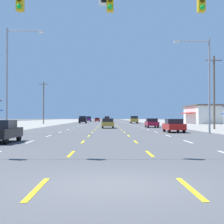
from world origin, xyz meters
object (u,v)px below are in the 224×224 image
sedan_center_turn_mid (108,123)px  streetlight_left_row_0 (10,73)px  suv_center_turn_distant_b (107,119)px  streetlight_right_row_0 (206,79)px  sedan_inner_left_farthest (97,120)px  sedan_far_left_nearest (1,131)px  suv_far_right_far (134,120)px  sedan_far_right_midfar (152,123)px  suv_far_left_distant_a (88,119)px  sedan_far_right_near (174,125)px  suv_far_left_farther (83,119)px

sedan_center_turn_mid → streetlight_left_row_0: 20.64m
suv_center_turn_distant_b → streetlight_right_row_0: bearing=-84.2°
sedan_inner_left_farthest → sedan_far_left_nearest: bearing=-91.8°
sedan_far_left_nearest → suv_far_right_far: suv_far_right_far is taller
sedan_center_turn_mid → suv_center_turn_distant_b: (-0.10, 80.20, 0.27)m
sedan_far_right_midfar → suv_far_right_far: suv_far_right_far is taller
suv_far_left_distant_a → streetlight_left_row_0: (-2.87, -92.47, 4.99)m
sedan_far_right_near → sedan_inner_left_farthest: 89.35m
sedan_center_turn_mid → sedan_inner_left_farthest: bearing=92.8°
sedan_inner_left_farthest → suv_far_left_distant_a: size_ratio=0.92×
suv_far_right_far → suv_far_left_farther: (-13.87, 2.35, 0.00)m
sedan_far_right_midfar → suv_far_left_distant_a: 73.53m
sedan_far_right_near → streetlight_right_row_0: bearing=-45.3°
sedan_far_right_near → suv_far_left_distant_a: size_ratio=0.92×
sedan_far_right_near → streetlight_left_row_0: (-16.90, -2.75, 5.26)m
suv_far_left_farther → suv_center_turn_distant_b: 37.86m
suv_center_turn_distant_b → streetlight_left_row_0: 98.20m
sedan_far_left_nearest → streetlight_left_row_0: size_ratio=0.43×
sedan_center_turn_mid → suv_far_left_farther: size_ratio=0.92×
sedan_far_left_nearest → suv_center_turn_distant_b: bearing=86.4°
suv_far_left_distant_a → sedan_far_left_nearest: bearing=-90.0°
sedan_far_right_midfar → suv_far_left_farther: size_ratio=0.92×
sedan_far_left_nearest → streetlight_left_row_0: 13.56m
sedan_inner_left_farthest → streetlight_left_row_0: streetlight_left_row_0 is taller
sedan_center_turn_mid → streetlight_right_row_0: 20.53m
streetlight_right_row_0 → suv_far_left_distant_a: bearing=100.3°
sedan_center_turn_mid → suv_center_turn_distant_b: bearing=90.1°
suv_far_left_farther → sedan_far_left_nearest: bearing=-90.2°
streetlight_right_row_0 → suv_center_turn_distant_b: bearing=95.8°
sedan_inner_left_farthest → suv_far_left_farther: bearing=-95.7°
sedan_inner_left_farthest → streetlight_right_row_0: size_ratio=0.47×
sedan_far_left_nearest → sedan_center_turn_mid: same height
sedan_far_right_midfar → sedan_center_turn_mid: bearing=-157.6°
sedan_center_turn_mid → streetlight_right_row_0: size_ratio=0.47×
sedan_far_left_nearest → suv_far_right_far: (14.11, 70.14, 0.27)m
suv_far_right_far → suv_far_left_distant_a: same height
sedan_far_right_midfar → suv_far_left_distant_a: size_ratio=0.92×
streetlight_left_row_0 → sedan_far_right_near: bearing=9.2°
sedan_center_turn_mid → suv_far_left_distant_a: 75.39m
suv_far_right_far → sedan_far_right_near: bearing=-90.0°
suv_far_left_farther → streetlight_right_row_0: bearing=-74.6°
suv_far_left_farther → streetlight_right_row_0: (16.57, -60.32, 4.48)m
streetlight_left_row_0 → streetlight_right_row_0: size_ratio=1.10×
suv_far_right_far → sedan_inner_left_farthest: 35.17m
suv_far_right_far → streetlight_right_row_0: 58.20m
suv_far_left_farther → sedan_inner_left_farthest: bearing=84.3°
sedan_far_right_midfar → suv_far_right_far: (0.13, 37.70, 0.27)m
sedan_center_turn_mid → streetlight_left_row_0: bearing=-119.4°
suv_far_left_farther → sedan_far_right_near: bearing=-76.5°
suv_far_left_farther → streetlight_right_row_0: streetlight_right_row_0 is taller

